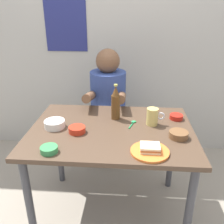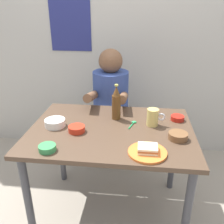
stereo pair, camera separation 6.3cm
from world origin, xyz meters
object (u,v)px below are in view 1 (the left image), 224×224
at_px(plate_orange, 150,152).
at_px(beer_bottle, 116,103).
at_px(stool, 108,134).
at_px(person_seated, 108,94).
at_px(dining_table, 111,140).
at_px(sandwich, 150,148).
at_px(sauce_bowl_chili, 77,129).
at_px(beer_mug, 153,117).

bearing_deg(plate_orange, beer_bottle, 116.67).
xyz_separation_m(stool, person_seated, (0.00, -0.01, 0.42)).
bearing_deg(dining_table, beer_bottle, 83.69).
distance_m(stool, sandwich, 1.05).
bearing_deg(beer_bottle, person_seated, 102.02).
bearing_deg(beer_bottle, stool, 101.74).
relative_size(plate_orange, sandwich, 2.00).
height_order(plate_orange, sauce_bowl_chili, sauce_bowl_chili).
bearing_deg(beer_mug, plate_orange, -96.48).
bearing_deg(plate_orange, sauce_bowl_chili, 155.69).
xyz_separation_m(person_seated, sauce_bowl_chili, (-0.14, -0.69, -0.00)).
distance_m(dining_table, beer_mug, 0.33).
height_order(stool, beer_mug, beer_mug).
relative_size(sandwich, beer_mug, 0.87).
bearing_deg(person_seated, plate_orange, -70.46).
bearing_deg(stool, sandwich, -70.69).
relative_size(beer_mug, beer_bottle, 0.48).
relative_size(person_seated, beer_mug, 5.71).
height_order(person_seated, sauce_bowl_chili, person_seated).
bearing_deg(beer_mug, beer_bottle, 163.24).
bearing_deg(plate_orange, person_seated, 109.54).
height_order(dining_table, person_seated, person_seated).
relative_size(stool, plate_orange, 2.05).
distance_m(person_seated, sandwich, 0.95).
xyz_separation_m(stool, sandwich, (0.32, -0.91, 0.42)).
xyz_separation_m(plate_orange, beer_mug, (0.04, 0.36, 0.05)).
bearing_deg(sauce_bowl_chili, beer_bottle, 44.30).
height_order(person_seated, plate_orange, person_seated).
height_order(person_seated, sandwich, person_seated).
xyz_separation_m(dining_table, plate_orange, (0.24, -0.28, 0.10)).
relative_size(sandwich, sauce_bowl_chili, 1.00).
relative_size(beer_bottle, sauce_bowl_chili, 2.38).
bearing_deg(sandwich, sauce_bowl_chili, 155.69).
bearing_deg(beer_bottle, sauce_bowl_chili, -135.70).
bearing_deg(dining_table, plate_orange, -49.37).
bearing_deg(sauce_bowl_chili, beer_mug, 17.07).
bearing_deg(sandwich, plate_orange, 0.00).
relative_size(stool, sauce_bowl_chili, 4.09).
xyz_separation_m(plate_orange, beer_bottle, (-0.22, 0.44, 0.11)).
xyz_separation_m(dining_table, beer_bottle, (0.02, 0.16, 0.21)).
distance_m(sandwich, beer_bottle, 0.50).
bearing_deg(stool, beer_bottle, -78.26).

